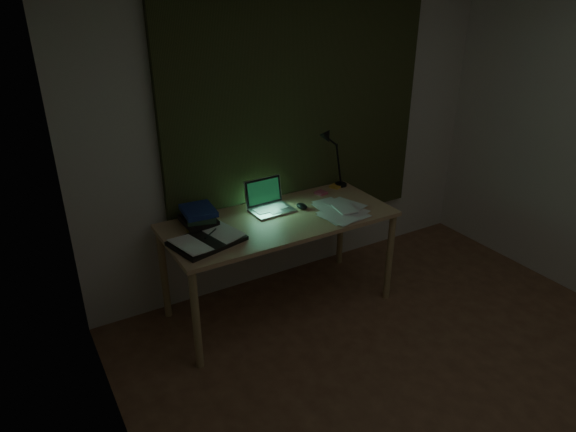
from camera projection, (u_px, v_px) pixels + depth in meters
name	position (u px, v px, depth m)	size (l,w,h in m)	color
floor	(476.00, 421.00, 2.95)	(3.50, 4.00, 0.00)	brown
wall_back	(297.00, 128.00, 3.98)	(3.50, 0.00, 2.50)	silver
wall_left	(152.00, 351.00, 1.62)	(0.00, 4.00, 2.50)	silver
curtain	(300.00, 103.00, 3.87)	(2.20, 0.06, 2.00)	#2E351A
desk	(280.00, 264.00, 3.82)	(1.65, 0.72, 0.75)	tan
laptop	(272.00, 197.00, 3.72)	(0.31, 0.34, 0.22)	silver
open_textbook	(207.00, 240.00, 3.32)	(0.44, 0.31, 0.04)	white
book_stack	(199.00, 217.00, 3.52)	(0.21, 0.25, 0.13)	white
loose_papers	(339.00, 210.00, 3.76)	(0.30, 0.32, 0.02)	silver
mouse	(302.00, 206.00, 3.80)	(0.06, 0.10, 0.04)	black
sticky_yellow	(336.00, 186.00, 4.19)	(0.08, 0.08, 0.02)	gold
sticky_pink	(321.00, 193.00, 4.06)	(0.08, 0.08, 0.02)	#CF5068
desk_lamp	(342.00, 155.00, 4.11)	(0.35, 0.27, 0.52)	black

